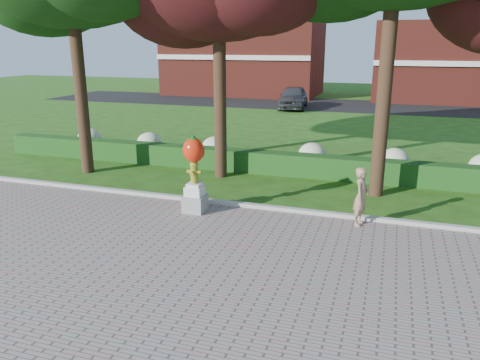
{
  "coord_description": "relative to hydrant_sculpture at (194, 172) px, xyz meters",
  "views": [
    {
      "loc": [
        3.8,
        -9.47,
        4.7
      ],
      "look_at": [
        0.37,
        1.0,
        1.46
      ],
      "focal_mm": 35.0,
      "sensor_mm": 36.0,
      "label": 1
    }
  ],
  "objects": [
    {
      "name": "building_left",
      "position": [
        -8.63,
        31.82,
        2.29
      ],
      "size": [
        14.0,
        8.0,
        7.0
      ],
      "primitive_type": "cube",
      "color": "maroon",
      "rests_on": "ground"
    },
    {
      "name": "curb",
      "position": [
        1.37,
        0.82,
        -1.13
      ],
      "size": [
        40.0,
        0.18,
        0.15
      ],
      "primitive_type": "cube",
      "color": "#ADADA5",
      "rests_on": "ground"
    },
    {
      "name": "parked_car",
      "position": [
        -1.96,
        22.82,
        -0.37
      ],
      "size": [
        2.44,
        4.99,
        1.64
      ],
      "primitive_type": "imported",
      "rotation": [
        0.0,
        0.0,
        0.11
      ],
      "color": "#383A3F",
      "rests_on": "street"
    },
    {
      "name": "woman",
      "position": [
        4.57,
        0.42,
        -0.38
      ],
      "size": [
        0.48,
        0.63,
        1.57
      ],
      "primitive_type": "imported",
      "rotation": [
        0.0,
        0.0,
        1.37
      ],
      "color": "#A17B5C",
      "rests_on": "walkway"
    },
    {
      "name": "ground",
      "position": [
        1.37,
        -2.18,
        -1.21
      ],
      "size": [
        100.0,
        100.0,
        0.0
      ],
      "primitive_type": "plane",
      "color": "#254B12",
      "rests_on": "ground"
    },
    {
      "name": "hydrangea_row",
      "position": [
        1.94,
        5.82,
        -0.66
      ],
      "size": [
        20.1,
        1.1,
        0.99
      ],
      "color": "beige",
      "rests_on": "ground"
    },
    {
      "name": "walkway",
      "position": [
        1.37,
        -6.18,
        -1.19
      ],
      "size": [
        40.0,
        14.0,
        0.04
      ],
      "primitive_type": "cube",
      "color": "gray",
      "rests_on": "ground"
    },
    {
      "name": "hydrant_sculpture",
      "position": [
        0.0,
        0.0,
        0.0
      ],
      "size": [
        0.64,
        0.6,
        2.21
      ],
      "rotation": [
        0.0,
        0.0,
        0.0
      ],
      "color": "gray",
      "rests_on": "walkway"
    },
    {
      "name": "building_right",
      "position": [
        9.37,
        31.82,
        1.99
      ],
      "size": [
        12.0,
        8.0,
        6.4
      ],
      "primitive_type": "cube",
      "color": "maroon",
      "rests_on": "ground"
    },
    {
      "name": "lawn_hedge",
      "position": [
        1.37,
        4.82,
        -0.81
      ],
      "size": [
        24.0,
        0.7,
        0.8
      ],
      "primitive_type": "cube",
      "color": "#123F14",
      "rests_on": "ground"
    },
    {
      "name": "street",
      "position": [
        1.37,
        25.82,
        -1.2
      ],
      "size": [
        50.0,
        8.0,
        0.02
      ],
      "primitive_type": "cube",
      "color": "black",
      "rests_on": "ground"
    }
  ]
}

